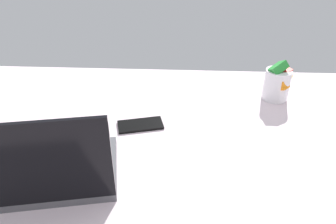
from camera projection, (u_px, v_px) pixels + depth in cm
name	position (u px, v px, depth cm)	size (l,w,h in cm)	color
bed_mattress	(116.00, 210.00, 83.38)	(180.00, 140.00, 18.00)	silver
laptop	(46.00, 169.00, 77.01)	(36.82, 28.93, 23.00)	#4C4C51
snack_cup	(277.00, 83.00, 113.10)	(9.34, 10.86, 15.07)	silver
cell_phone	(140.00, 125.00, 100.67)	(6.80, 14.00, 0.80)	black
charger_cable	(81.00, 134.00, 96.75)	(17.00, 0.60, 0.60)	black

